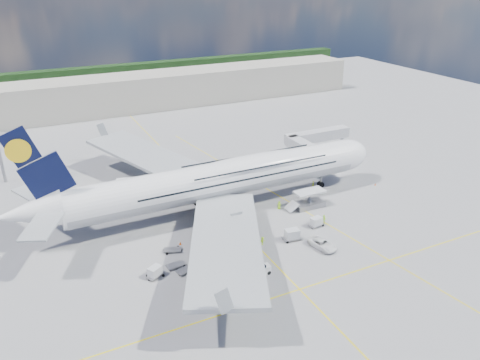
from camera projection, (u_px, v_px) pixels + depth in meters
name	position (u px, v px, depth m)	size (l,w,h in m)	color
ground	(243.00, 231.00, 89.25)	(300.00, 300.00, 0.00)	gray
taxi_line_main	(243.00, 231.00, 89.25)	(0.25, 220.00, 0.01)	yellow
taxi_line_cross	(300.00, 289.00, 72.86)	(120.00, 0.25, 0.01)	yellow
taxi_line_diag	(279.00, 196.00, 103.08)	(0.25, 100.00, 0.01)	yellow
airliner	(222.00, 179.00, 94.75)	(77.26, 79.15, 23.71)	white
jet_bridge	(313.00, 141.00, 115.60)	(18.80, 12.10, 8.50)	#B7B7BC
cargo_loader	(308.00, 202.00, 97.88)	(8.53, 3.20, 3.67)	silver
terminal	(123.00, 93.00, 164.67)	(180.00, 16.00, 12.00)	#B2AD9E
tree_line	(186.00, 68.00, 218.46)	(160.00, 6.00, 8.00)	#193814
dolly_row_a	(176.00, 265.00, 78.28)	(3.28, 1.98, 0.46)	gray
dolly_row_b	(186.00, 270.00, 77.04)	(3.55, 2.42, 0.48)	gray
dolly_row_c	(173.00, 250.00, 82.59)	(3.47, 2.65, 0.45)	gray
dolly_back	(155.00, 272.00, 75.46)	(3.33, 2.85, 1.87)	gray
dolly_nose_far	(292.00, 234.00, 85.80)	(3.66, 2.31, 2.17)	gray
dolly_nose_near	(316.00, 222.00, 90.46)	(3.21, 2.05, 1.90)	gray
baggage_tug	(261.00, 270.00, 76.15)	(3.11, 1.49, 1.94)	silver
catering_truck_inner	(133.00, 189.00, 101.41)	(7.94, 4.78, 4.42)	gray
catering_truck_outer	(137.00, 152.00, 123.51)	(6.19, 2.45, 3.68)	gray
service_van	(322.00, 244.00, 83.48)	(2.62, 5.68, 1.58)	white
crew_nose	(313.00, 184.00, 106.92)	(0.60, 0.39, 1.65)	#EDFD1A
crew_loader	(324.00, 219.00, 91.60)	(0.87, 0.68, 1.79)	#ADFF1A
crew_wing	(199.00, 271.00, 75.65)	(1.09, 0.45, 1.86)	#C3FF1A
crew_van	(279.00, 205.00, 97.12)	(0.88, 0.57, 1.80)	#9AE017
crew_tug	(263.00, 241.00, 84.42)	(1.04, 0.60, 1.62)	#C0FE1A
cone_nose	(375.00, 184.00, 108.22)	(0.40, 0.40, 0.50)	#EA560C
cone_wing_left_inner	(158.00, 197.00, 102.06)	(0.49, 0.49, 0.63)	#EA560C
cone_wing_left_outer	(146.00, 165.00, 118.79)	(0.40, 0.40, 0.51)	#EA560C
cone_wing_right_inner	(180.00, 243.00, 84.72)	(0.45, 0.45, 0.57)	#EA560C
cone_wing_right_outer	(193.00, 298.00, 70.52)	(0.49, 0.49, 0.62)	#EA560C
cone_tail	(45.00, 236.00, 86.88)	(0.48, 0.48, 0.62)	#EA560C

